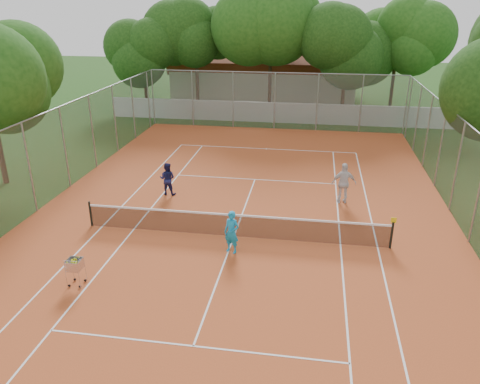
# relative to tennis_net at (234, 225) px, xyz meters

# --- Properties ---
(ground) EXTENTS (120.00, 120.00, 0.00)m
(ground) POSITION_rel_tennis_net_xyz_m (0.00, 0.00, -0.51)
(ground) COLOR #193A0F
(ground) RESTS_ON ground
(court_pad) EXTENTS (18.00, 34.00, 0.02)m
(court_pad) POSITION_rel_tennis_net_xyz_m (0.00, 0.00, -0.50)
(court_pad) COLOR #B34D22
(court_pad) RESTS_ON ground
(court_lines) EXTENTS (10.98, 23.78, 0.01)m
(court_lines) POSITION_rel_tennis_net_xyz_m (0.00, 0.00, -0.49)
(court_lines) COLOR white
(court_lines) RESTS_ON court_pad
(tennis_net) EXTENTS (11.88, 0.10, 0.98)m
(tennis_net) POSITION_rel_tennis_net_xyz_m (0.00, 0.00, 0.00)
(tennis_net) COLOR black
(tennis_net) RESTS_ON court_pad
(perimeter_fence) EXTENTS (18.00, 34.00, 4.00)m
(perimeter_fence) POSITION_rel_tennis_net_xyz_m (0.00, 0.00, 1.49)
(perimeter_fence) COLOR slate
(perimeter_fence) RESTS_ON ground
(boundary_wall) EXTENTS (26.00, 0.30, 1.50)m
(boundary_wall) POSITION_rel_tennis_net_xyz_m (0.00, 19.00, 0.24)
(boundary_wall) COLOR silver
(boundary_wall) RESTS_ON ground
(clubhouse) EXTENTS (16.40, 9.00, 4.40)m
(clubhouse) POSITION_rel_tennis_net_xyz_m (-2.00, 29.00, 1.69)
(clubhouse) COLOR beige
(clubhouse) RESTS_ON ground
(tropical_trees) EXTENTS (29.00, 19.00, 10.00)m
(tropical_trees) POSITION_rel_tennis_net_xyz_m (0.00, 22.00, 4.49)
(tropical_trees) COLOR #13350D
(tropical_trees) RESTS_ON ground
(player_near) EXTENTS (0.69, 0.57, 1.61)m
(player_near) POSITION_rel_tennis_net_xyz_m (0.13, -1.21, 0.32)
(player_near) COLOR #168CBF
(player_near) RESTS_ON court_pad
(player_far_left) EXTENTS (0.78, 0.62, 1.57)m
(player_far_left) POSITION_rel_tennis_net_xyz_m (-3.85, 3.78, 0.30)
(player_far_left) COLOR #191C4D
(player_far_left) RESTS_ON court_pad
(player_far_right) EXTENTS (1.15, 0.58, 1.89)m
(player_far_right) POSITION_rel_tennis_net_xyz_m (4.35, 4.09, 0.45)
(player_far_right) COLOR silver
(player_far_right) RESTS_ON court_pad
(ball_hopper) EXTENTS (0.50, 0.50, 1.01)m
(ball_hopper) POSITION_rel_tennis_net_xyz_m (-4.48, -4.13, 0.02)
(ball_hopper) COLOR silver
(ball_hopper) RESTS_ON court_pad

